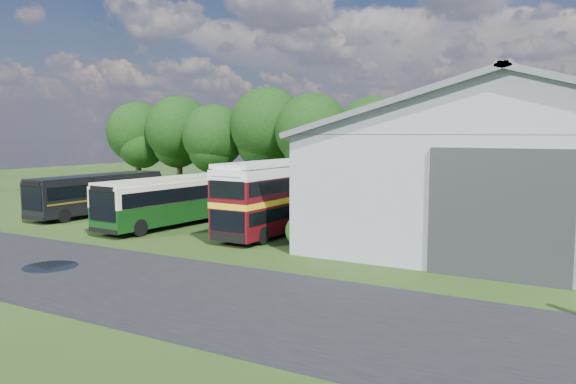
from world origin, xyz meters
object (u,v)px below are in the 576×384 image
Objects in this scene: bus_maroon_double at (278,197)px; bus_dark_single at (98,193)px; storage_shed at (536,158)px; bus_green_single at (175,200)px.

bus_maroon_double is 14.25m from bus_dark_single.
storage_shed is at bearing 32.76° from bus_maroon_double.
bus_green_single reaches higher than bus_dark_single.
storage_shed is 2.32× the size of bus_green_single.
bus_green_single is at bearing -156.43° from storage_shed.
bus_green_single is 1.13× the size of bus_maroon_double.
bus_green_single is 7.54m from bus_dark_single.
bus_green_single is 1.07× the size of bus_dark_single.
bus_dark_single is (-26.51, -7.49, -2.72)m from storage_shed.
storage_shed is 14.53m from bus_maroon_double.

